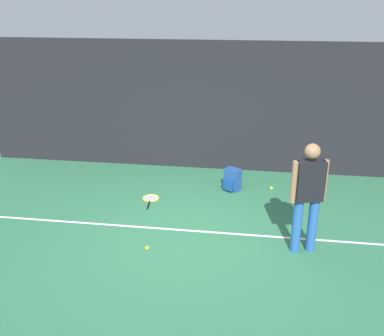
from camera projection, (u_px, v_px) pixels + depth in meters
ground_plane at (188, 234)px, 7.03m from camera, size 12.00×12.00×0.00m
back_fence at (209, 107)px, 9.29m from camera, size 10.00×0.10×2.77m
court_line at (190, 231)px, 7.14m from camera, size 9.00×0.05×0.00m
tennis_player at (308, 192)px, 6.24m from camera, size 0.52×0.32×1.70m
tennis_racket at (151, 199)px, 8.24m from camera, size 0.35×0.62×0.03m
backpack at (232, 180)px, 8.58m from camera, size 0.37×0.38×0.44m
tennis_ball_near_player at (147, 248)px, 6.59m from camera, size 0.07×0.07×0.07m
tennis_ball_by_fence at (271, 188)px, 8.65m from camera, size 0.07×0.07×0.07m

